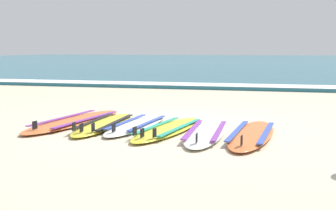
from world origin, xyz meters
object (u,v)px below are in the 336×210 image
(surfboard_1, at_px, (104,124))
(surfboard_2, at_px, (137,125))
(surfboard_0, at_px, (75,121))
(surfboard_5, at_px, (251,134))
(surfboard_3, at_px, (169,129))
(surfboard_4, at_px, (206,133))

(surfboard_1, height_order, surfboard_2, same)
(surfboard_0, bearing_deg, surfboard_5, -8.28)
(surfboard_0, height_order, surfboard_3, same)
(surfboard_4, bearing_deg, surfboard_1, 170.31)
(surfboard_5, bearing_deg, surfboard_0, 171.72)
(surfboard_2, bearing_deg, surfboard_0, 174.95)
(surfboard_3, bearing_deg, surfboard_4, -13.64)
(surfboard_2, height_order, surfboard_5, same)
(surfboard_3, bearing_deg, surfboard_0, 169.32)
(surfboard_1, bearing_deg, surfboard_0, 163.69)
(surfboard_2, distance_m, surfboard_4, 1.13)
(surfboard_0, bearing_deg, surfboard_2, -5.05)
(surfboard_0, relative_size, surfboard_4, 1.23)
(surfboard_4, bearing_deg, surfboard_0, 168.55)
(surfboard_0, distance_m, surfboard_2, 1.04)
(surfboard_0, bearing_deg, surfboard_1, -16.31)
(surfboard_1, relative_size, surfboard_5, 0.94)
(surfboard_1, bearing_deg, surfboard_4, -9.69)
(surfboard_2, height_order, surfboard_4, same)
(surfboard_1, bearing_deg, surfboard_3, -7.55)
(surfboard_0, bearing_deg, surfboard_3, -10.68)
(surfboard_0, distance_m, surfboard_3, 1.60)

